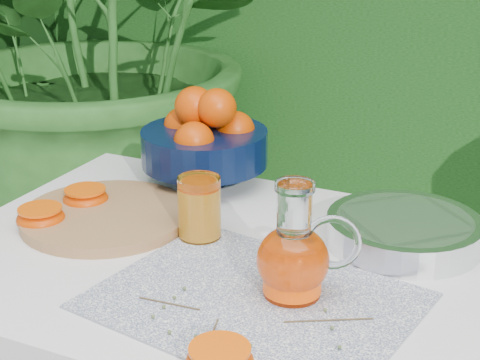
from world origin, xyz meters
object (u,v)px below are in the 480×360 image
at_px(fruit_bowl, 205,139).
at_px(saute_pan, 406,230).
at_px(cutting_board, 106,216).
at_px(white_table, 235,299).
at_px(juice_pitcher, 294,257).

xyz_separation_m(fruit_bowl, saute_pan, (0.45, -0.12, -0.07)).
bearing_deg(cutting_board, white_table, -6.31).
xyz_separation_m(white_table, saute_pan, (0.25, 0.17, 0.11)).
bearing_deg(fruit_bowl, cutting_board, -106.42).
relative_size(white_table, cutting_board, 3.18).
distance_m(white_table, fruit_bowl, 0.39).
bearing_deg(juice_pitcher, fruit_bowl, 132.86).
relative_size(fruit_bowl, saute_pan, 0.62).
height_order(white_table, saute_pan, saute_pan).
bearing_deg(fruit_bowl, juice_pitcher, -47.14).
relative_size(white_table, saute_pan, 2.07).
xyz_separation_m(white_table, cutting_board, (-0.28, 0.03, 0.09)).
xyz_separation_m(juice_pitcher, saute_pan, (0.11, 0.25, -0.04)).
height_order(white_table, juice_pitcher, juice_pitcher).
bearing_deg(juice_pitcher, white_table, 149.42).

